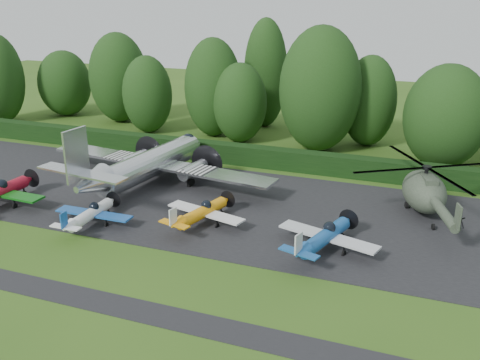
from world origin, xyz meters
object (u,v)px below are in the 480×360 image
at_px(light_plane_orange, 202,212).
at_px(helicopter, 424,188).
at_px(transport_plane, 149,164).
at_px(light_plane_white, 91,214).
at_px(light_plane_blue, 325,237).

relative_size(light_plane_orange, helicopter, 0.48).
xyz_separation_m(transport_plane, helicopter, (23.72, 2.09, 0.03)).
relative_size(light_plane_white, light_plane_orange, 0.94).
xyz_separation_m(light_plane_white, light_plane_orange, (7.87, 3.10, 0.07)).
bearing_deg(helicopter, transport_plane, -157.76).
xyz_separation_m(light_plane_orange, light_plane_blue, (9.69, -1.07, 0.10)).
xyz_separation_m(transport_plane, light_plane_orange, (8.06, -6.24, -1.05)).
xyz_separation_m(light_plane_white, light_plane_blue, (17.56, 2.03, 0.16)).
bearing_deg(light_plane_white, transport_plane, 91.72).
bearing_deg(light_plane_blue, helicopter, 41.27).
height_order(light_plane_orange, light_plane_blue, light_plane_blue).
bearing_deg(light_plane_blue, light_plane_white, 170.28).
xyz_separation_m(transport_plane, light_plane_white, (0.19, -9.34, -1.11)).
bearing_deg(light_plane_orange, transport_plane, 128.04).
height_order(light_plane_white, light_plane_blue, light_plane_blue).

